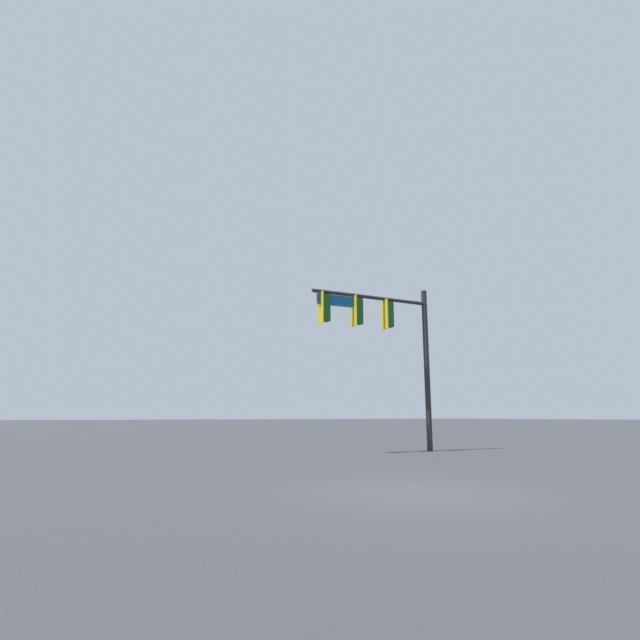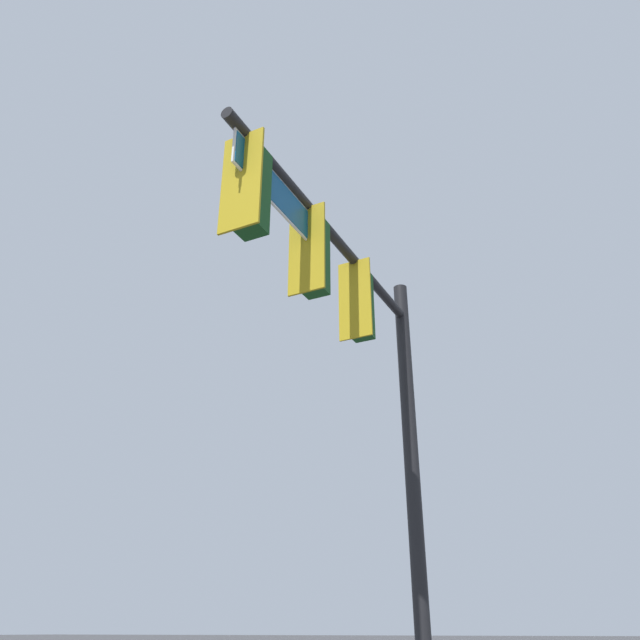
# 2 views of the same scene
# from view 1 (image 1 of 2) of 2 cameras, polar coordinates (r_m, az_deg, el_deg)

# --- Properties ---
(ground_plane) EXTENTS (400.00, 400.00, 0.00)m
(ground_plane) POSITION_cam_1_polar(r_m,az_deg,el_deg) (10.60, 11.13, -18.71)
(ground_plane) COLOR #38383A
(signal_pole_near) EXTENTS (5.70, 0.74, 7.03)m
(signal_pole_near) POSITION_cam_1_polar(r_m,az_deg,el_deg) (21.44, 7.54, -1.38)
(signal_pole_near) COLOR black
(signal_pole_near) RESTS_ON ground_plane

